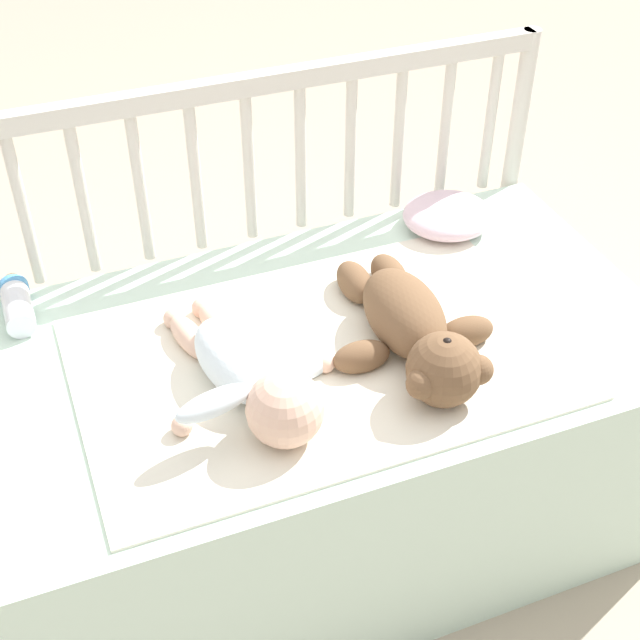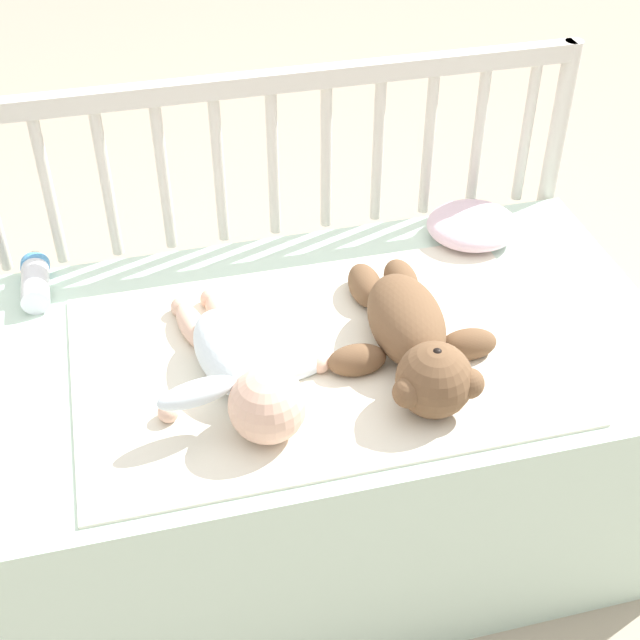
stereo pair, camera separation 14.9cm
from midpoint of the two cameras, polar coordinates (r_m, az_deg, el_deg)
name	(u,v)px [view 2 (the right image)]	position (r m, az deg, el deg)	size (l,w,h in m)	color
ground_plane	(318,518)	(1.89, 2.21, -12.68)	(12.00, 12.00, 0.00)	tan
crib_mattress	(318,438)	(1.71, 2.41, -7.68)	(1.23, 0.67, 0.48)	silver
crib_rail	(274,186)	(1.76, -0.52, 8.49)	(1.23, 0.04, 0.82)	beige
blanket	(317,358)	(1.51, 2.66, -2.60)	(0.81, 0.53, 0.01)	silver
teddy_bear	(413,337)	(1.49, 8.82, -1.18)	(0.29, 0.42, 0.12)	brown
baby	(242,368)	(1.42, -2.04, -3.22)	(0.30, 0.41, 0.12)	white
small_pillow	(473,225)	(1.82, 12.08, 5.87)	(0.18, 0.17, 0.06)	silver
baby_bottle	(35,279)	(1.70, -15.40, 2.46)	(0.05, 0.15, 0.05)	white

